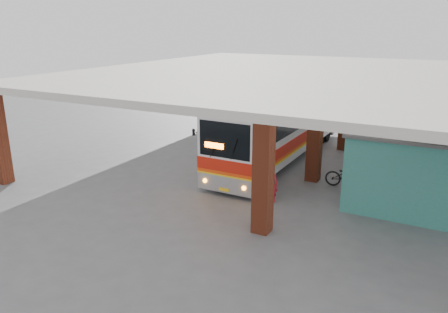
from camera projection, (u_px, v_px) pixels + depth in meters
ground at (226, 190)px, 19.34m from camera, size 90.00×90.00×0.00m
brick_columns at (297, 123)px, 22.28m from camera, size 20.10×21.60×4.35m
canopy_roof at (291, 74)px, 23.29m from camera, size 21.00×23.00×0.30m
shop_building at (422, 156)px, 18.88m from camera, size 5.20×8.20×3.11m
coach_bus at (280, 127)px, 23.13m from camera, size 2.77×12.56×3.65m
motorcycle at (349, 176)px, 19.41m from camera, size 2.12×0.87×1.09m
pedestrian at (271, 184)px, 17.84m from camera, size 0.60×0.45×1.51m
red_chair at (369, 163)px, 21.63m from camera, size 0.52×0.52×0.89m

